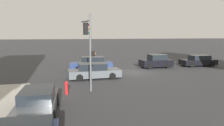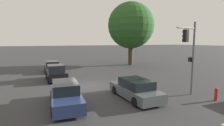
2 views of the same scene
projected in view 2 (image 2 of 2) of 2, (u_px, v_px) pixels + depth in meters
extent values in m
plane|color=#333335|center=(87.00, 86.00, 16.02)|extent=(300.00, 300.00, 0.00)
cylinder|color=#423323|center=(131.00, 54.00, 30.33)|extent=(0.81, 0.81, 3.82)
sphere|color=#285623|center=(131.00, 25.00, 29.73)|extent=(7.86, 7.86, 7.86)
cylinder|color=#515456|center=(193.00, 59.00, 13.20)|extent=(0.14, 0.14, 5.53)
cylinder|color=#515456|center=(186.00, 28.00, 12.34)|extent=(0.50, 2.08, 0.10)
cube|color=black|center=(186.00, 36.00, 12.41)|extent=(0.35, 0.35, 0.90)
sphere|color=red|center=(184.00, 32.00, 12.53)|extent=(0.20, 0.20, 0.20)
sphere|color=#99660F|center=(183.00, 36.00, 12.57)|extent=(0.20, 0.20, 0.20)
sphere|color=#0F511E|center=(183.00, 40.00, 12.61)|extent=(0.20, 0.20, 0.20)
cube|color=black|center=(191.00, 59.00, 13.35)|extent=(0.28, 0.39, 0.35)
sphere|color=orange|center=(189.00, 59.00, 13.47)|extent=(0.18, 0.18, 0.18)
cube|color=#4C5156|center=(135.00, 91.00, 12.63)|extent=(4.84, 2.05, 0.66)
cube|color=black|center=(136.00, 83.00, 12.38)|extent=(2.54, 1.73, 0.60)
cylinder|color=black|center=(115.00, 90.00, 13.63)|extent=(0.63, 0.24, 0.62)
cylinder|color=black|center=(134.00, 88.00, 14.35)|extent=(0.63, 0.24, 0.62)
cylinder|color=black|center=(135.00, 102.00, 10.96)|extent=(0.63, 0.24, 0.62)
cylinder|color=black|center=(157.00, 98.00, 11.68)|extent=(0.63, 0.24, 0.62)
cube|color=black|center=(52.00, 68.00, 23.74)|extent=(4.51, 1.93, 0.66)
cube|color=black|center=(52.00, 63.00, 23.83)|extent=(2.36, 1.67, 0.54)
cylinder|color=black|center=(60.00, 70.00, 22.80)|extent=(0.71, 0.23, 0.71)
cylinder|color=black|center=(46.00, 71.00, 22.16)|extent=(0.71, 0.23, 0.71)
cylinder|color=black|center=(58.00, 67.00, 25.36)|extent=(0.71, 0.23, 0.71)
cylinder|color=black|center=(45.00, 68.00, 24.73)|extent=(0.71, 0.23, 0.71)
cube|color=navy|center=(66.00, 98.00, 11.10)|extent=(4.85, 1.98, 0.71)
cube|color=black|center=(65.00, 87.00, 11.20)|extent=(2.55, 1.65, 0.64)
cylinder|color=black|center=(83.00, 108.00, 10.01)|extent=(0.65, 0.25, 0.64)
cylinder|color=black|center=(53.00, 111.00, 9.48)|extent=(0.65, 0.25, 0.64)
cylinder|color=black|center=(76.00, 93.00, 12.78)|extent=(0.65, 0.25, 0.64)
cylinder|color=black|center=(52.00, 95.00, 12.24)|extent=(0.65, 0.25, 0.64)
cube|color=black|center=(56.00, 75.00, 18.42)|extent=(3.91, 1.99, 0.80)
cube|color=black|center=(56.00, 68.00, 18.46)|extent=(2.06, 1.69, 0.63)
cylinder|color=black|center=(67.00, 78.00, 17.73)|extent=(0.70, 0.25, 0.69)
cylinder|color=black|center=(49.00, 80.00, 17.02)|extent=(0.70, 0.25, 0.69)
cylinder|color=black|center=(63.00, 74.00, 19.88)|extent=(0.70, 0.25, 0.69)
cylinder|color=black|center=(47.00, 76.00, 19.16)|extent=(0.70, 0.25, 0.69)
cylinder|color=red|center=(216.00, 95.00, 12.08)|extent=(0.20, 0.20, 0.75)
sphere|color=red|center=(216.00, 89.00, 12.02)|extent=(0.22, 0.22, 0.22)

